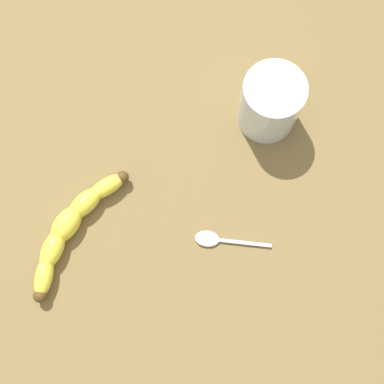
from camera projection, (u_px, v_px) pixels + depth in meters
The scene contains 4 objects.
wooden_tabletop at pixel (178, 164), 79.55cm from camera, with size 120.00×120.00×3.00cm, color brown.
banana at pixel (71, 227), 73.78cm from camera, with size 6.01×22.22×3.45cm.
smoothie_glass at pixel (270, 103), 75.13cm from camera, with size 9.03×9.03×10.05cm.
teaspoon at pixel (212, 239), 74.69cm from camera, with size 10.64×6.38×0.80cm.
Camera 1 is at (-15.10, 18.85, 77.45)cm, focal length 48.06 mm.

